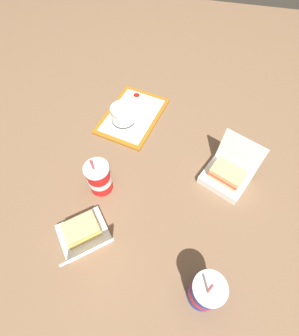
{
  "coord_description": "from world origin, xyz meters",
  "views": [
    {
      "loc": [
        0.59,
        0.1,
        0.99
      ],
      "look_at": [
        0.0,
        -0.03,
        0.05
      ],
      "focal_mm": 28.0,
      "sensor_mm": 36.0,
      "label": 1
    }
  ],
  "objects_px": {
    "cake_container": "(123,114)",
    "soda_cup_back": "(99,178)",
    "ketchup_cup": "(137,97)",
    "clamshell_sandwich_right": "(84,234)",
    "food_tray": "(132,116)",
    "soda_cup_corner": "(205,292)",
    "plastic_fork": "(141,117)",
    "clamshell_sandwich_corner": "(227,174)"
  },
  "relations": [
    {
      "from": "cake_container",
      "to": "soda_cup_back",
      "type": "bearing_deg",
      "value": 1.16
    },
    {
      "from": "cake_container",
      "to": "ketchup_cup",
      "type": "distance_m",
      "value": 0.17
    },
    {
      "from": "ketchup_cup",
      "to": "clamshell_sandwich_right",
      "type": "relative_size",
      "value": 0.15
    },
    {
      "from": "cake_container",
      "to": "clamshell_sandwich_right",
      "type": "xyz_separation_m",
      "value": [
        0.61,
        0.02,
        -0.01
      ]
    },
    {
      "from": "food_tray",
      "to": "soda_cup_back",
      "type": "distance_m",
      "value": 0.43
    },
    {
      "from": "soda_cup_corner",
      "to": "soda_cup_back",
      "type": "xyz_separation_m",
      "value": [
        -0.33,
        -0.46,
        -0.01
      ]
    },
    {
      "from": "plastic_fork",
      "to": "food_tray",
      "type": "bearing_deg",
      "value": -67.03
    },
    {
      "from": "clamshell_sandwich_right",
      "to": "soda_cup_back",
      "type": "xyz_separation_m",
      "value": [
        -0.22,
        -0.01,
        0.03
      ]
    },
    {
      "from": "soda_cup_back",
      "to": "clamshell_sandwich_right",
      "type": "bearing_deg",
      "value": 2.31
    },
    {
      "from": "clamshell_sandwich_corner",
      "to": "soda_cup_back",
      "type": "xyz_separation_m",
      "value": [
        0.15,
        -0.51,
        0.03
      ]
    },
    {
      "from": "clamshell_sandwich_right",
      "to": "ketchup_cup",
      "type": "bearing_deg",
      "value": 179.18
    },
    {
      "from": "plastic_fork",
      "to": "soda_cup_corner",
      "type": "height_order",
      "value": "soda_cup_corner"
    },
    {
      "from": "food_tray",
      "to": "soda_cup_corner",
      "type": "bearing_deg",
      "value": 30.06
    },
    {
      "from": "soda_cup_corner",
      "to": "cake_container",
      "type": "bearing_deg",
      "value": -146.5
    },
    {
      "from": "plastic_fork",
      "to": "ketchup_cup",
      "type": "bearing_deg",
      "value": -123.16
    },
    {
      "from": "ketchup_cup",
      "to": "soda_cup_back",
      "type": "height_order",
      "value": "soda_cup_back"
    },
    {
      "from": "ketchup_cup",
      "to": "plastic_fork",
      "type": "xyz_separation_m",
      "value": [
        0.13,
        0.05,
        -0.01
      ]
    },
    {
      "from": "ketchup_cup",
      "to": "clamshell_sandwich_corner",
      "type": "bearing_deg",
      "value": 51.24
    },
    {
      "from": "clamshell_sandwich_right",
      "to": "cake_container",
      "type": "bearing_deg",
      "value": -178.41
    },
    {
      "from": "cake_container",
      "to": "clamshell_sandwich_right",
      "type": "relative_size",
      "value": 0.45
    },
    {
      "from": "ketchup_cup",
      "to": "clamshell_sandwich_right",
      "type": "xyz_separation_m",
      "value": [
        0.77,
        -0.01,
        0.02
      ]
    },
    {
      "from": "clamshell_sandwich_right",
      "to": "soda_cup_corner",
      "type": "bearing_deg",
      "value": 77.0
    },
    {
      "from": "plastic_fork",
      "to": "soda_cup_back",
      "type": "distance_m",
      "value": 0.42
    },
    {
      "from": "soda_cup_back",
      "to": "clamshell_sandwich_corner",
      "type": "bearing_deg",
      "value": 106.17
    },
    {
      "from": "soda_cup_corner",
      "to": "clamshell_sandwich_corner",
      "type": "bearing_deg",
      "value": 174.15
    },
    {
      "from": "clamshell_sandwich_right",
      "to": "soda_cup_corner",
      "type": "xyz_separation_m",
      "value": [
        0.1,
        0.45,
        0.04
      ]
    },
    {
      "from": "cake_container",
      "to": "food_tray",
      "type": "bearing_deg",
      "value": 141.4
    },
    {
      "from": "food_tray",
      "to": "soda_cup_back",
      "type": "height_order",
      "value": "soda_cup_back"
    },
    {
      "from": "plastic_fork",
      "to": "cake_container",
      "type": "bearing_deg",
      "value": -33.91
    },
    {
      "from": "food_tray",
      "to": "clamshell_sandwich_corner",
      "type": "bearing_deg",
      "value": 60.42
    },
    {
      "from": "cake_container",
      "to": "clamshell_sandwich_corner",
      "type": "relative_size",
      "value": 0.49
    },
    {
      "from": "clamshell_sandwich_right",
      "to": "soda_cup_back",
      "type": "relative_size",
      "value": 1.25
    },
    {
      "from": "ketchup_cup",
      "to": "clamshell_sandwich_right",
      "type": "bearing_deg",
      "value": -0.82
    },
    {
      "from": "ketchup_cup",
      "to": "clamshell_sandwich_corner",
      "type": "relative_size",
      "value": 0.16
    },
    {
      "from": "soda_cup_corner",
      "to": "clamshell_sandwich_right",
      "type": "bearing_deg",
      "value": -103.0
    },
    {
      "from": "soda_cup_back",
      "to": "cake_container",
      "type": "bearing_deg",
      "value": -178.84
    },
    {
      "from": "food_tray",
      "to": "soda_cup_back",
      "type": "bearing_deg",
      "value": -3.58
    },
    {
      "from": "food_tray",
      "to": "cake_container",
      "type": "relative_size",
      "value": 3.49
    },
    {
      "from": "food_tray",
      "to": "soda_cup_corner",
      "type": "relative_size",
      "value": 1.86
    },
    {
      "from": "cake_container",
      "to": "ketchup_cup",
      "type": "xyz_separation_m",
      "value": [
        -0.16,
        0.03,
        -0.03
      ]
    },
    {
      "from": "soda_cup_corner",
      "to": "food_tray",
      "type": "bearing_deg",
      "value": -149.94
    },
    {
      "from": "ketchup_cup",
      "to": "plastic_fork",
      "type": "height_order",
      "value": "ketchup_cup"
    }
  ]
}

